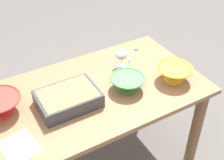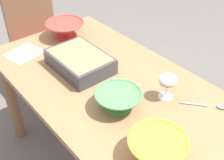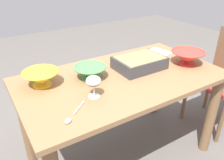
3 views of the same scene
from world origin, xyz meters
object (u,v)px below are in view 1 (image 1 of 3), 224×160
at_px(dining_table, 94,106).
at_px(wine_glass, 121,55).
at_px(casserole_dish, 68,98).
at_px(serving_spoon, 135,51).
at_px(napkin, 20,147).
at_px(small_bowl, 128,82).
at_px(serving_bowl, 0,104).
at_px(mixing_bowl, 174,73).

relative_size(dining_table, wine_glass, 10.50).
relative_size(casserole_dish, serving_spoon, 2.03).
height_order(serving_spoon, napkin, serving_spoon).
distance_m(dining_table, casserole_dish, 0.26).
height_order(small_bowl, serving_spoon, small_bowl).
xyz_separation_m(casserole_dish, serving_spoon, (-0.67, -0.30, -0.04)).
xyz_separation_m(casserole_dish, napkin, (0.35, 0.17, -0.05)).
bearing_deg(serving_bowl, mixing_bowl, 166.29).
bearing_deg(casserole_dish, wine_glass, -159.53).
bearing_deg(dining_table, napkin, 22.28).
xyz_separation_m(serving_spoon, napkin, (1.02, 0.47, -0.01)).
height_order(wine_glass, mixing_bowl, wine_glass).
bearing_deg(mixing_bowl, serving_bowl, -13.71).
relative_size(wine_glass, serving_spoon, 0.78).
height_order(dining_table, napkin, napkin).
distance_m(dining_table, napkin, 0.59).
distance_m(small_bowl, serving_spoon, 0.45).
distance_m(small_bowl, serving_bowl, 0.77).
bearing_deg(mixing_bowl, napkin, 2.80).
bearing_deg(dining_table, casserole_dish, 13.18).
bearing_deg(napkin, casserole_dish, -153.33).
xyz_separation_m(dining_table, napkin, (0.53, 0.22, 0.13)).
distance_m(wine_glass, casserole_dish, 0.51).
xyz_separation_m(casserole_dish, serving_bowl, (0.36, -0.13, 0.01)).
bearing_deg(small_bowl, napkin, 9.75).
distance_m(serving_bowl, serving_spoon, 1.05).
relative_size(serving_spoon, napkin, 0.89).
xyz_separation_m(casserole_dish, small_bowl, (-0.38, 0.05, 0.00)).
bearing_deg(dining_table, wine_glass, -155.29).
bearing_deg(serving_bowl, wine_glass, -177.02).
relative_size(mixing_bowl, serving_bowl, 0.92).
bearing_deg(serving_bowl, napkin, 92.62).
bearing_deg(wine_glass, serving_bowl, 2.98).
relative_size(wine_glass, small_bowl, 0.61).
xyz_separation_m(wine_glass, napkin, (0.83, 0.35, -0.10)).
bearing_deg(mixing_bowl, casserole_dish, -10.07).
xyz_separation_m(serving_bowl, napkin, (-0.01, 0.31, -0.06)).
height_order(casserole_dish, napkin, casserole_dish).
bearing_deg(wine_glass, dining_table, 24.71).
distance_m(wine_glass, serving_spoon, 0.25).
xyz_separation_m(wine_glass, small_bowl, (0.09, 0.23, -0.05)).
relative_size(small_bowl, napkin, 1.13).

